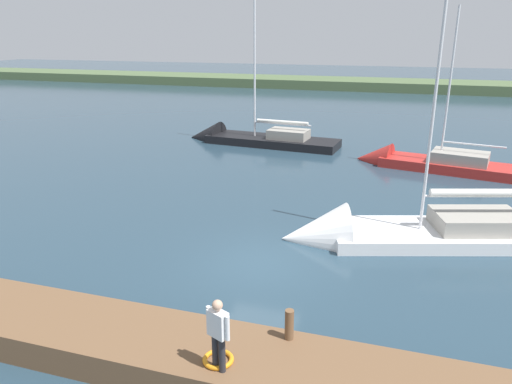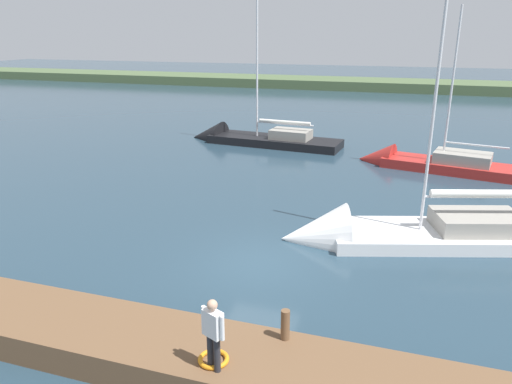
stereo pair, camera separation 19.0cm
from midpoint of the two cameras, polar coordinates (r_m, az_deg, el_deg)
The scene contains 9 objects.
ground_plane at distance 16.14m, azimuth 0.03°, elevation -8.43°, with size 200.00×200.00×0.00m, color #263D4C.
far_shoreline at distance 67.79m, azimuth 13.84°, elevation 11.72°, with size 180.00×8.00×2.40m, color #4C603D.
dock_pier at distance 11.60m, azimuth -8.48°, elevation -18.50°, with size 21.35×2.21×0.73m, color brown.
mooring_post_near at distance 11.17m, azimuth 3.45°, elevation -15.35°, with size 0.20×0.20×0.72m, color brown.
life_ring_buoy at distance 10.72m, azimuth -5.02°, elevation -19.09°, with size 0.66×0.66×0.10m, color orange.
sailboat_far_left at distance 33.42m, azimuth -1.16°, elevation 6.03°, with size 10.91×3.52×12.16m.
sailboat_far_right at distance 18.38m, azimuth 15.02°, elevation -5.05°, with size 10.21×5.43×11.13m.
sailboat_mid_channel at distance 28.76m, azimuth 18.78°, elevation 3.11°, with size 8.99×3.89×9.60m.
person_on_dock at distance 10.02m, azimuth -5.06°, elevation -16.01°, with size 0.57×0.38×1.60m.
Camera 1 is at (-4.17, 13.79, 7.29)m, focal length 33.88 mm.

